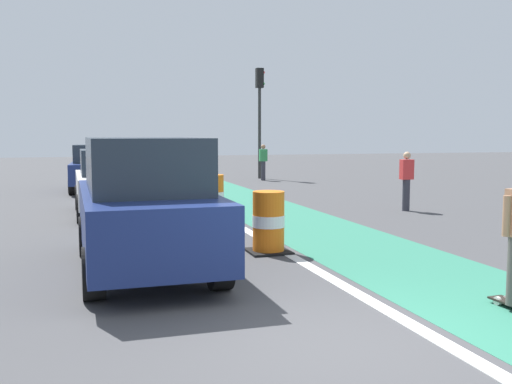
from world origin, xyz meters
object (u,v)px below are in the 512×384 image
Objects in this scene: parked_suv_nearest at (144,204)px; parked_sedan_second at (114,183)px; parked_sedan_third at (98,168)px; traffic_barrel_back at (197,186)px; traffic_light_corner at (260,103)px; traffic_barrel_mid at (212,197)px; traffic_barrel_far at (167,177)px; pedestrian_waiting at (406,179)px; traffic_barrel_front at (268,223)px; pedestrian_crossing at (263,161)px.

parked_sedan_second is at bearing 90.62° from parked_suv_nearest.
parked_suv_nearest is 13.25m from parked_sedan_third.
parked_sedan_third is 3.85× the size of traffic_barrel_back.
parked_suv_nearest is at bearing -106.50° from traffic_barrel_back.
parked_sedan_third is 5.75m from traffic_barrel_back.
traffic_barrel_back is (2.42, 8.16, -0.50)m from parked_suv_nearest.
traffic_light_corner reaches higher than parked_sedan_third.
traffic_barrel_far is at bearing 90.81° from traffic_barrel_mid.
traffic_barrel_mid is (2.22, 5.13, -0.50)m from parked_suv_nearest.
pedestrian_waiting reaches higher than traffic_barrel_back.
parked_sedan_second is at bearing -124.19° from traffic_light_corner.
pedestrian_waiting is at bearing -46.41° from parked_sedan_third.
traffic_barrel_back is at bearing -117.81° from traffic_light_corner.
traffic_barrel_mid is 13.46m from traffic_light_corner.
parked_sedan_second reaches higher than traffic_barrel_back.
parked_suv_nearest is at bearing -161.49° from traffic_barrel_front.
pedestrian_waiting reaches higher than traffic_barrel_front.
parked_sedan_third is at bearing 133.59° from pedestrian_waiting.
traffic_barrel_far is (2.12, 12.03, -0.50)m from parked_suv_nearest.
pedestrian_waiting reaches higher than traffic_barrel_far.
traffic_barrel_mid is 11.98m from pedestrian_crossing.
traffic_light_corner is at bearing 91.71° from pedestrian_waiting.
traffic_light_corner is at bearing 45.76° from traffic_barrel_far.
traffic_barrel_front is at bearing -78.77° from parked_sedan_third.
pedestrian_crossing is at bearing 39.69° from traffic_barrel_far.
parked_sedan_second is 7.81m from pedestrian_waiting.
pedestrian_waiting is (7.66, -1.51, 0.03)m from parked_sedan_second.
parked_suv_nearest is at bearing -112.69° from traffic_light_corner.
traffic_barrel_mid is (2.46, -8.11, -0.30)m from parked_sedan_third.
parked_sedan_third is 3.85× the size of traffic_barrel_far.
traffic_barrel_front is 6.85m from pedestrian_waiting.
pedestrian_crossing is 11.09m from pedestrian_waiting.
parked_suv_nearest reaches higher than parked_sedan_third.
parked_sedan_third reaches higher than traffic_barrel_front.
parked_sedan_second is 5.92m from traffic_barrel_far.
traffic_light_corner reaches higher than pedestrian_crossing.
traffic_barrel_far is (-0.12, 11.28, 0.00)m from traffic_barrel_front.
traffic_light_corner is at bearing 67.58° from traffic_barrel_mid.
parked_suv_nearest reaches higher than traffic_barrel_mid.
parked_sedan_third reaches higher than traffic_barrel_back.
parked_sedan_third is 8.89m from traffic_light_corner.
parked_sedan_second is 3.78× the size of traffic_barrel_far.
traffic_barrel_front and traffic_barrel_back have the same top height.
pedestrian_waiting is (5.17, -3.14, 0.33)m from traffic_barrel_back.
parked_sedan_third reaches higher than pedestrian_crossing.
traffic_barrel_front is 1.00× the size of traffic_barrel_mid.
traffic_barrel_mid is (-0.02, 4.39, 0.00)m from traffic_barrel_front.
parked_sedan_third is 12.74m from traffic_barrel_front.
parked_sedan_second is 3.78× the size of traffic_barrel_mid.
pedestrian_crossing is (7.09, 9.56, 0.03)m from parked_sedan_second.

